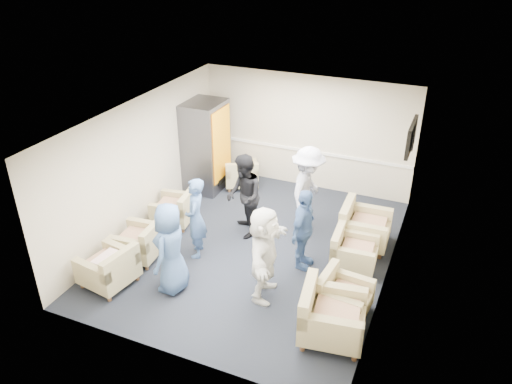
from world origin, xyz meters
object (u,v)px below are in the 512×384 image
at_px(armchair_corner, 242,175).
at_px(armchair_right_far, 362,228).
at_px(vending_machine, 206,146).
at_px(person_back_left, 244,196).
at_px(person_back_right, 307,191).
at_px(armchair_left_far, 176,210).
at_px(person_mid_right, 303,230).
at_px(armchair_right_midfar, 352,252).
at_px(armchair_right_near, 328,317).
at_px(armchair_right_midnear, 341,297).
at_px(person_front_left, 171,248).
at_px(person_front_right, 264,254).
at_px(armchair_left_near, 110,269).
at_px(armchair_left_mid, 141,243).
at_px(person_mid_left, 196,218).

bearing_deg(armchair_corner, armchair_right_far, 130.01).
relative_size(vending_machine, person_back_left, 1.23).
bearing_deg(armchair_corner, person_back_right, 120.58).
xyz_separation_m(armchair_left_far, armchair_corner, (0.57, 2.07, -0.01)).
height_order(vending_machine, person_mid_right, vending_machine).
bearing_deg(armchair_right_midfar, armchair_left_far, 85.34).
distance_m(armchair_left_far, armchair_corner, 2.15).
relative_size(armchair_right_far, vending_machine, 0.44).
bearing_deg(person_back_right, armchair_right_near, -157.74).
relative_size(armchair_right_midnear, vending_machine, 0.40).
height_order(armchair_corner, person_front_left, person_front_left).
distance_m(person_mid_right, person_front_right, 1.09).
height_order(person_back_left, person_back_right, person_back_right).
height_order(armchair_left_near, armchair_corner, armchair_left_near).
bearing_deg(armchair_left_near, armchair_left_mid, -171.57).
xyz_separation_m(armchair_left_mid, armchair_corner, (0.52, 3.41, -0.01)).
xyz_separation_m(armchair_left_mid, person_mid_right, (2.87, 0.92, 0.46)).
bearing_deg(armchair_right_far, armchair_left_mid, 117.27).
height_order(person_mid_left, person_mid_right, person_mid_left).
bearing_deg(vending_machine, armchair_right_near, -42.65).
bearing_deg(person_back_right, armchair_left_near, 138.07).
xyz_separation_m(armchair_left_mid, armchair_right_far, (3.70, 2.07, 0.04)).
height_order(armchair_right_far, person_back_left, person_back_left).
bearing_deg(armchair_left_near, armchair_right_midnear, 111.66).
relative_size(armchair_right_near, vending_machine, 0.50).
height_order(armchair_right_midnear, person_mid_right, person_mid_right).
bearing_deg(person_mid_right, armchair_left_mid, 110.39).
relative_size(armchair_right_far, person_back_left, 0.55).
bearing_deg(armchair_right_midnear, person_back_right, 36.76).
relative_size(armchair_left_far, person_front_right, 0.53).
xyz_separation_m(armchair_left_mid, person_back_left, (1.44, 1.51, 0.54)).
distance_m(armchair_corner, vending_machine, 1.12).
bearing_deg(armchair_right_midnear, armchair_corner, 49.84).
bearing_deg(armchair_right_midnear, person_front_right, 99.33).
bearing_deg(armchair_left_far, person_back_right, 98.35).
relative_size(person_front_left, person_back_left, 0.95).
bearing_deg(person_back_right, person_mid_right, -167.01).
bearing_deg(armchair_right_midnear, armchair_left_near, 108.63).
height_order(person_back_right, person_mid_right, person_back_right).
height_order(armchair_left_near, armchair_right_far, armchair_right_far).
bearing_deg(person_back_right, vending_machine, 69.49).
distance_m(armchair_right_midfar, person_back_left, 2.34).
height_order(armchair_right_far, person_mid_left, person_mid_left).
distance_m(armchair_right_near, armchair_right_midnear, 0.62).
relative_size(armchair_left_mid, person_back_left, 0.50).
bearing_deg(armchair_left_near, armchair_right_near, 102.81).
bearing_deg(armchair_left_far, person_back_left, 87.97).
relative_size(person_back_left, person_mid_right, 1.10).
height_order(armchair_right_near, person_front_right, person_front_right).
relative_size(armchair_left_near, armchair_right_far, 0.99).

